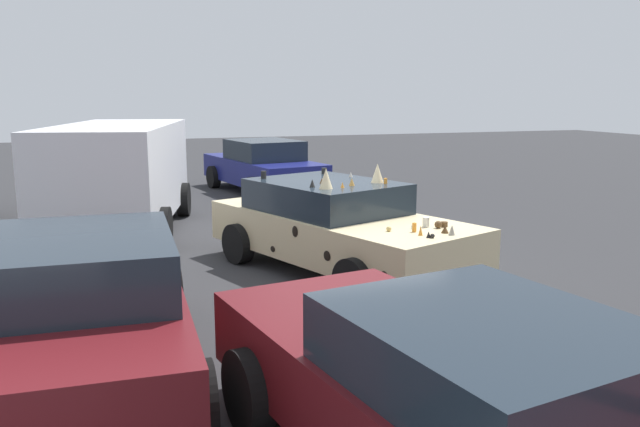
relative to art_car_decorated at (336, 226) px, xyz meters
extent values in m
plane|color=#2D2D30|center=(-0.06, -0.02, -0.69)|extent=(60.00, 60.00, 0.00)
cube|color=beige|center=(-0.06, -0.02, -0.11)|extent=(4.73, 3.17, 0.62)
cube|color=#1E2833|center=(0.22, 0.08, 0.42)|extent=(2.58, 2.28, 0.45)
cylinder|color=black|center=(-1.03, -1.35, -0.37)|extent=(0.67, 0.42, 0.63)
cylinder|color=black|center=(-1.65, 0.37, -0.37)|extent=(0.67, 0.42, 0.63)
cylinder|color=black|center=(1.52, -0.42, -0.37)|extent=(0.67, 0.42, 0.63)
cylinder|color=black|center=(0.90, 1.30, -0.37)|extent=(0.67, 0.42, 0.63)
ellipsoid|color=black|center=(1.01, -0.59, -0.28)|extent=(0.12, 0.06, 0.10)
ellipsoid|color=black|center=(-0.20, -1.03, -0.23)|extent=(0.19, 0.09, 0.13)
ellipsoid|color=black|center=(0.45, -0.79, 0.02)|extent=(0.12, 0.06, 0.09)
ellipsoid|color=black|center=(-2.12, 0.19, -0.18)|extent=(0.12, 0.06, 0.12)
ellipsoid|color=black|center=(-0.07, -0.98, -0.19)|extent=(0.16, 0.08, 0.08)
ellipsoid|color=black|center=(-0.94, -1.29, -0.28)|extent=(0.11, 0.06, 0.09)
ellipsoid|color=black|center=(-1.12, 0.55, -0.15)|extent=(0.14, 0.07, 0.14)
ellipsoid|color=black|center=(-0.47, 0.78, 0.06)|extent=(0.13, 0.06, 0.16)
ellipsoid|color=black|center=(0.04, 0.97, -0.29)|extent=(0.11, 0.06, 0.09)
ellipsoid|color=black|center=(0.38, -0.82, -0.06)|extent=(0.19, 0.09, 0.16)
cylinder|color=orange|center=(-1.58, -0.47, 0.25)|extent=(0.07, 0.07, 0.12)
cylinder|color=#51381E|center=(-1.43, -0.99, 0.23)|extent=(0.13, 0.13, 0.07)
cone|color=#51381E|center=(-1.77, -0.81, 0.24)|extent=(0.14, 0.14, 0.09)
sphere|color=#51381E|center=(-1.48, -0.87, 0.24)|extent=(0.10, 0.10, 0.10)
cylinder|color=silver|center=(-1.36, -0.76, 0.26)|extent=(0.11, 0.11, 0.13)
cone|color=black|center=(-1.94, -0.48, 0.23)|extent=(0.08, 0.08, 0.08)
sphere|color=#A87A38|center=(-1.28, -0.80, 0.23)|extent=(0.07, 0.07, 0.07)
sphere|color=silver|center=(-1.40, -0.55, 0.22)|extent=(0.06, 0.06, 0.06)
sphere|color=tan|center=(-1.45, -0.18, 0.23)|extent=(0.07, 0.07, 0.07)
sphere|color=black|center=(-1.98, -0.51, 0.22)|extent=(0.06, 0.06, 0.06)
cone|color=gray|center=(-1.91, -0.83, 0.26)|extent=(0.11, 0.11, 0.13)
cone|color=orange|center=(-1.79, -0.45, 0.26)|extent=(0.08, 0.08, 0.12)
cone|color=gray|center=(0.56, -0.45, 0.68)|extent=(0.08, 0.08, 0.08)
cylinder|color=black|center=(1.11, -0.20, 0.69)|extent=(0.12, 0.12, 0.09)
cone|color=#51381E|center=(0.01, 0.22, 0.68)|extent=(0.09, 0.09, 0.08)
cone|color=orange|center=(-0.49, 0.09, 0.68)|extent=(0.05, 0.05, 0.08)
cone|color=black|center=(-0.31, 0.48, 0.70)|extent=(0.11, 0.11, 0.11)
cylinder|color=orange|center=(-0.31, -0.65, 0.68)|extent=(0.06, 0.06, 0.08)
cylinder|color=black|center=(0.82, 0.89, 0.70)|extent=(0.12, 0.12, 0.12)
cone|color=#A87A38|center=(-0.35, -0.11, 0.70)|extent=(0.11, 0.11, 0.11)
cone|color=beige|center=(-0.17, -0.58, 0.78)|extent=(0.19, 0.19, 0.28)
cone|color=beige|center=(-0.50, 0.34, 0.78)|extent=(0.19, 0.19, 0.28)
cube|color=silver|center=(4.01, 2.93, 0.49)|extent=(5.35, 3.13, 1.74)
cube|color=#1E2833|center=(5.71, 2.51, 0.84)|extent=(0.54, 1.72, 0.63)
cylinder|color=black|center=(5.71, 3.55, -0.33)|extent=(0.76, 0.41, 0.72)
cylinder|color=black|center=(5.22, 1.58, -0.33)|extent=(0.76, 0.41, 0.72)
cylinder|color=black|center=(2.79, 4.28, -0.33)|extent=(0.76, 0.41, 0.72)
cylinder|color=black|center=(2.30, 2.30, -0.33)|extent=(0.76, 0.41, 0.72)
cube|color=#5B1419|center=(-2.78, 3.53, -0.09)|extent=(4.48, 1.92, 0.67)
cube|color=#1E2833|center=(-3.05, 3.53, 0.49)|extent=(2.00, 1.69, 0.49)
cylinder|color=black|center=(-1.38, 4.38, -0.37)|extent=(0.64, 0.24, 0.63)
cylinder|color=black|center=(-1.44, 2.57, -0.37)|extent=(0.64, 0.24, 0.63)
cylinder|color=black|center=(-4.18, 2.67, -0.37)|extent=(0.64, 0.24, 0.63)
cube|color=navy|center=(7.98, -0.87, -0.11)|extent=(4.74, 2.49, 0.64)
cube|color=#1E2833|center=(7.85, -0.90, 0.47)|extent=(2.22, 1.90, 0.51)
cylinder|color=black|center=(9.20, 0.24, -0.38)|extent=(0.65, 0.33, 0.63)
cylinder|color=black|center=(9.51, -1.49, -0.38)|extent=(0.65, 0.33, 0.63)
cylinder|color=black|center=(6.45, -0.26, -0.38)|extent=(0.65, 0.33, 0.63)
cylinder|color=black|center=(6.76, -1.99, -0.38)|extent=(0.65, 0.33, 0.63)
cube|color=#5B1419|center=(-5.38, 1.21, -0.10)|extent=(4.64, 2.37, 0.61)
cube|color=#1E2833|center=(-5.70, 1.16, 0.42)|extent=(2.08, 1.82, 0.43)
cylinder|color=black|center=(-4.16, 2.28, -0.35)|extent=(0.70, 0.32, 0.67)
cylinder|color=black|center=(-3.88, 0.58, -0.35)|extent=(0.70, 0.32, 0.67)
camera|label=1|loc=(-8.78, 3.30, 1.93)|focal=36.16mm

